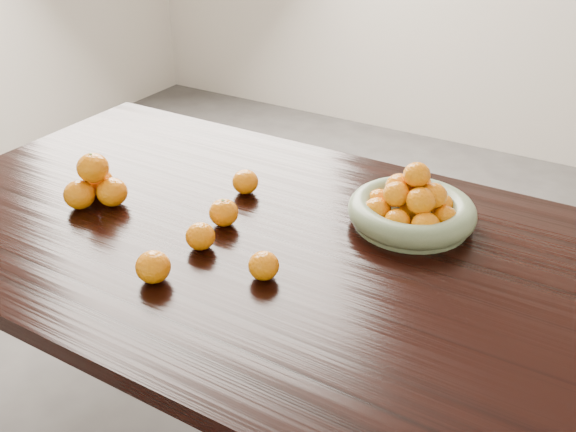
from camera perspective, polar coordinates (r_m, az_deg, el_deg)
The scene contains 8 objects.
dining_table at distance 1.46m, azimuth 1.74°, elevation -5.85°, with size 2.00×1.00×0.75m.
fruit_bowl at distance 1.50m, azimuth 10.94°, elevation 0.66°, with size 0.30×0.30×0.15m.
orange_pyramid at distance 1.64m, azimuth -16.73°, elevation 2.78°, with size 0.15×0.15×0.13m.
loose_orange_0 at distance 1.49m, azimuth -5.74°, elevation 0.31°, with size 0.07×0.07×0.06m, color orange.
loose_orange_1 at distance 1.31m, azimuth -11.89°, elevation -4.45°, with size 0.07×0.07×0.07m, color orange.
loose_orange_2 at distance 1.30m, azimuth -2.18°, elevation -4.43°, with size 0.06×0.06×0.06m, color orange.
loose_orange_3 at distance 1.62m, azimuth -3.82°, elevation 3.06°, with size 0.07×0.07×0.06m, color orange.
loose_orange_4 at distance 1.40m, azimuth -7.80°, elevation -1.80°, with size 0.07×0.07×0.06m, color orange.
Camera 1 is at (0.57, -1.04, 1.51)m, focal length 40.00 mm.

